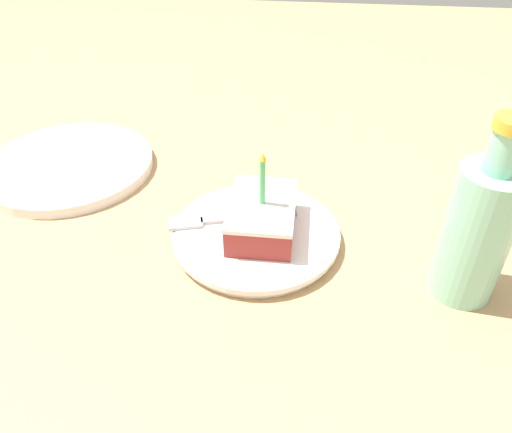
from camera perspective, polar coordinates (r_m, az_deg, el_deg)
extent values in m
cube|color=tan|center=(0.67, -1.09, -4.46)|extent=(2.40, 2.40, 0.04)
cylinder|color=white|center=(0.65, 0.00, -2.15)|extent=(0.21, 0.21, 0.02)
cylinder|color=white|center=(0.65, 0.00, -1.89)|extent=(0.22, 0.22, 0.01)
cube|color=#99332D|center=(0.64, 0.71, -0.19)|extent=(0.08, 0.12, 0.04)
cube|color=silver|center=(0.62, 0.72, 1.37)|extent=(0.08, 0.12, 0.01)
cylinder|color=#4CBF66|center=(0.60, 0.75, 3.94)|extent=(0.01, 0.01, 0.06)
cone|color=yellow|center=(0.58, 0.77, 6.86)|extent=(0.01, 0.01, 0.01)
cube|color=#B2B2B7|center=(0.66, -0.55, -0.04)|extent=(0.13, 0.05, 0.00)
cube|color=#B2B2B7|center=(0.66, -8.03, -0.72)|extent=(0.05, 0.03, 0.00)
cylinder|color=#8CD1B2|center=(0.59, 23.84, -1.94)|extent=(0.07, 0.07, 0.16)
cylinder|color=#8CD1B2|center=(0.54, 26.61, 6.71)|extent=(0.03, 0.03, 0.05)
cylinder|color=white|center=(0.85, -20.60, 5.50)|extent=(0.26, 0.26, 0.02)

